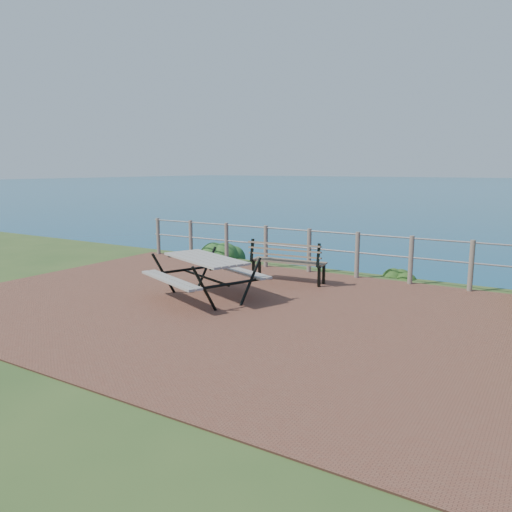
{
  "coord_description": "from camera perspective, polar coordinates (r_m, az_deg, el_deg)",
  "views": [
    {
      "loc": [
        4.86,
        -6.85,
        2.38
      ],
      "look_at": [
        0.04,
        0.98,
        0.75
      ],
      "focal_mm": 35.0,
      "sensor_mm": 36.0,
      "label": 1
    }
  ],
  "objects": [
    {
      "name": "ground",
      "position": [
        8.73,
        -3.58,
        -5.79
      ],
      "size": [
        10.0,
        7.0,
        0.12
      ],
      "primitive_type": "cube",
      "color": "brown",
      "rests_on": "ground"
    },
    {
      "name": "safety_railing",
      "position": [
        11.44,
        6.1,
        0.91
      ],
      "size": [
        9.4,
        0.1,
        1.0
      ],
      "color": "#6B5B4C",
      "rests_on": "ground"
    },
    {
      "name": "picnic_table",
      "position": [
        9.09,
        -5.81,
        -2.0
      ],
      "size": [
        1.96,
        1.48,
        0.77
      ],
      "rotation": [
        0.0,
        0.0,
        -0.39
      ],
      "color": "gray",
      "rests_on": "ground"
    },
    {
      "name": "park_bench",
      "position": [
        10.39,
        3.7,
        0.11
      ],
      "size": [
        1.62,
        0.55,
        0.89
      ],
      "rotation": [
        0.0,
        0.0,
        0.1
      ],
      "color": "brown",
      "rests_on": "ground"
    },
    {
      "name": "shrub_lip_west",
      "position": [
        13.43,
        -3.75,
        -0.18
      ],
      "size": [
        0.87,
        0.87,
        0.65
      ],
      "primitive_type": "ellipsoid",
      "color": "#275520",
      "rests_on": "ground"
    },
    {
      "name": "shrub_lip_east",
      "position": [
        11.49,
        15.94,
        -2.29
      ],
      "size": [
        0.66,
        0.66,
        0.35
      ],
      "primitive_type": "ellipsoid",
      "color": "#214515",
      "rests_on": "ground"
    }
  ]
}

